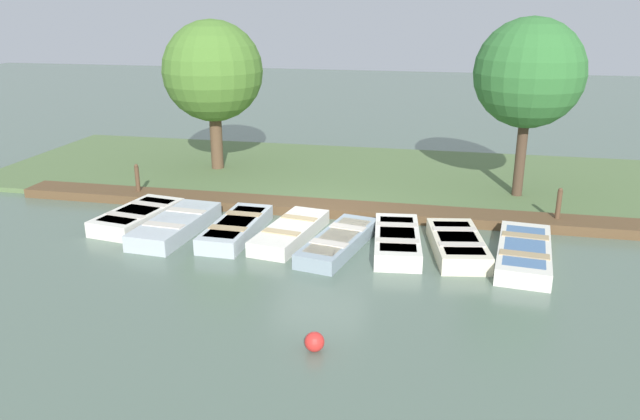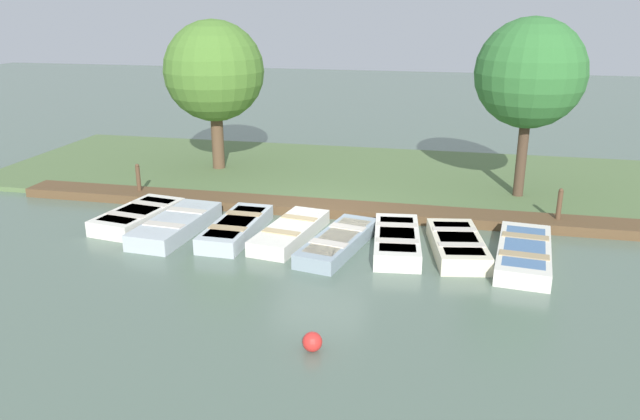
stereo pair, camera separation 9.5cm
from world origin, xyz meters
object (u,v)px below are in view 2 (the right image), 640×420
Objects in this scene: rowboat_1 at (176,225)px; rowboat_7 at (524,253)px; rowboat_6 at (457,245)px; park_tree_far_left at (214,72)px; rowboat_0 at (138,216)px; rowboat_3 at (290,232)px; mooring_post_far at (559,208)px; buoy at (312,342)px; park_tree_left at (530,74)px; rowboat_4 at (338,242)px; mooring_post_near at (139,181)px; rowboat_5 at (397,240)px; rowboat_2 at (236,228)px.

rowboat_1 is 8.51m from rowboat_7.
rowboat_6 is 0.55× the size of park_tree_far_left.
rowboat_0 is 1.34m from rowboat_1.
rowboat_0 is 0.92× the size of rowboat_3.
mooring_post_far reaches higher than rowboat_7.
buoy is (4.80, 4.69, -0.04)m from rowboat_1.
rowboat_7 is 0.63× the size of park_tree_left.
rowboat_3 reaches higher than rowboat_4.
mooring_post_far is (-2.46, 9.55, 0.33)m from rowboat_1.
buoy is 10.98m from park_tree_left.
rowboat_6 is at bearing 75.96° from mooring_post_near.
mooring_post_near and mooring_post_far have the same top height.
rowboat_7 is 3.03× the size of mooring_post_near.
mooring_post_far is at bearing 163.42° from rowboat_7.
rowboat_7 is 0.64× the size of park_tree_far_left.
rowboat_3 is at bearing -95.56° from rowboat_4.
rowboat_2 is at bearing -96.77° from rowboat_5.
rowboat_6 reaches higher than rowboat_5.
park_tree_left is at bearing 83.25° from park_tree_far_left.
rowboat_0 is 0.99× the size of rowboat_6.
park_tree_left reaches higher than mooring_post_near.
rowboat_7 is at bearing 96.35° from rowboat_0.
mooring_post_near is (-2.33, -9.33, 0.33)m from rowboat_6.
rowboat_0 is at bearing -131.20° from buoy.
rowboat_4 is 7.09m from mooring_post_near.
rowboat_3 is at bearing -86.22° from rowboat_7.
park_tree_far_left reaches higher than mooring_post_far.
buoy is at bearing 33.77° from rowboat_2.
mooring_post_near is at bearing -78.12° from park_tree_left.
buoy is at bearing -32.40° from rowboat_7.
rowboat_3 is at bearing 35.61° from park_tree_far_left.
mooring_post_far is at bearing 117.72° from rowboat_3.
mooring_post_near is at bearing -96.72° from rowboat_7.
buoy is (5.22, 5.96, -0.04)m from rowboat_0.
rowboat_5 is at bearing 114.37° from rowboat_4.
rowboat_1 reaches higher than rowboat_4.
rowboat_0 is 11.01m from mooring_post_far.
mooring_post_far is (-2.34, 3.93, 0.33)m from rowboat_5.
rowboat_3 is 5.30m from buoy.
mooring_post_far is at bearing 90.00° from mooring_post_near.
rowboat_0 is 8.21× the size of buoy.
rowboat_2 is at bearing -85.15° from rowboat_7.
rowboat_6 is 0.85× the size of rowboat_7.
rowboat_7 is (-0.17, 4.25, 0.02)m from rowboat_4.
rowboat_6 is (-0.12, 7.02, 0.00)m from rowboat_1.
rowboat_1 is 6.86m from park_tree_far_left.
rowboat_1 is at bearing -135.66° from buoy.
rowboat_6 is at bearing -20.18° from park_tree_left.
rowboat_3 is 1.02× the size of rowboat_5.
rowboat_3 is 2.80× the size of mooring_post_far.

